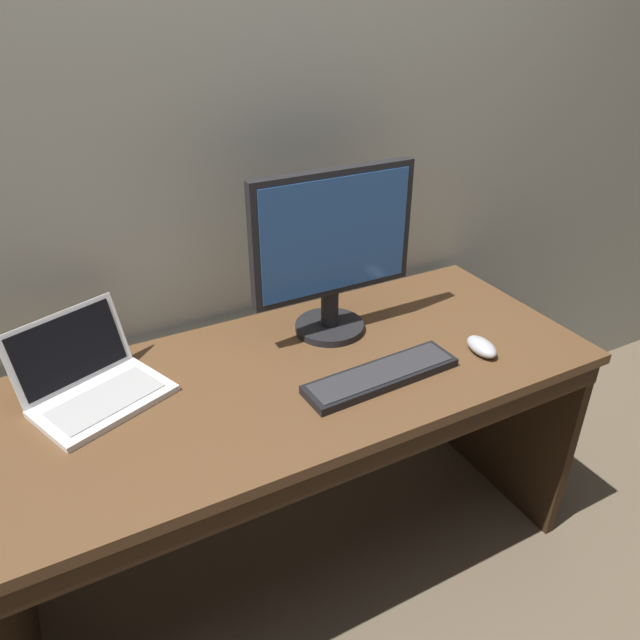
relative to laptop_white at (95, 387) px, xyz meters
The scene contains 7 objects.
ground_plane 0.94m from the laptop_white, 14.61° to the right, with size 14.00×14.00×0.00m, color brown.
back_wall 0.80m from the laptop_white, 28.92° to the left, with size 4.85×0.04×2.69m, color #9EA093.
desk 0.56m from the laptop_white, 15.75° to the right, with size 1.65×0.69×0.75m.
laptop_white is the anchor object (origin of this frame).
external_monitor 0.72m from the laptop_white, ahead, with size 0.49×0.21×0.49m.
wired_keyboard 0.73m from the laptop_white, 21.62° to the right, with size 0.44×0.13×0.03m.
computer_mouse 1.04m from the laptop_white, 16.34° to the right, with size 0.06×0.11×0.04m, color #B7B7BC.
Camera 1 is at (-0.56, -1.20, 1.67)m, focal length 33.47 mm.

